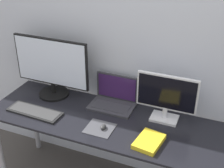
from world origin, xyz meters
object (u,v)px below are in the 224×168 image
monitor_right (166,97)px  mouse (103,127)px  monitor_left (51,67)px  laptop (114,98)px  book (149,141)px  keyboard (35,112)px

monitor_right → mouse: size_ratio=7.50×
monitor_left → monitor_right: 0.96m
laptop → book: 0.54m
monitor_left → mouse: 0.69m
monitor_left → book: bearing=-18.8°
mouse → book: mouse is taller
monitor_left → mouse: (0.58, -0.29, -0.24)m
monitor_right → mouse: 0.50m
book → monitor_left: bearing=161.2°
keyboard → book: bearing=-1.2°
laptop → book: size_ratio=1.45×
monitor_right → keyboard: (-0.95, -0.30, -0.19)m
monitor_left → keyboard: (0.01, -0.30, -0.25)m
keyboard → laptop: bearing=33.1°
keyboard → monitor_left: bearing=91.8°
laptop → monitor_left: bearing=-175.2°
keyboard → mouse: bearing=0.9°
mouse → book: 0.35m
book → keyboard: bearing=178.8°
monitor_left → laptop: (0.53, 0.04, -0.20)m
laptop → keyboard: 0.63m
monitor_right → laptop: (-0.43, 0.04, -0.14)m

